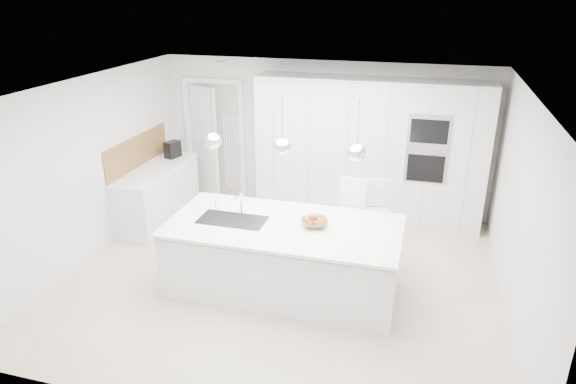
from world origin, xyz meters
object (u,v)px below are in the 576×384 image
(espresso_machine, at_px, (173,149))
(bar_stool_left, at_px, (350,225))
(island_base, at_px, (283,260))
(bar_stool_right, at_px, (374,224))
(fruit_bowl, at_px, (314,223))

(espresso_machine, height_order, bar_stool_left, bar_stool_left)
(island_base, height_order, bar_stool_right, bar_stool_right)
(bar_stool_right, bearing_deg, fruit_bowl, -137.89)
(espresso_machine, relative_size, bar_stool_left, 0.23)
(espresso_machine, distance_m, bar_stool_left, 3.47)
(island_base, distance_m, espresso_machine, 3.33)
(fruit_bowl, xyz_separation_m, bar_stool_right, (0.62, 0.91, -0.35))
(fruit_bowl, height_order, bar_stool_left, bar_stool_left)
(fruit_bowl, xyz_separation_m, bar_stool_left, (0.32, 0.75, -0.33))
(bar_stool_left, distance_m, bar_stool_right, 0.35)
(bar_stool_left, relative_size, bar_stool_right, 1.04)
(bar_stool_left, bearing_deg, fruit_bowl, -103.32)
(fruit_bowl, distance_m, espresso_machine, 3.51)
(fruit_bowl, bearing_deg, espresso_machine, 145.77)
(fruit_bowl, bearing_deg, bar_stool_left, 66.70)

